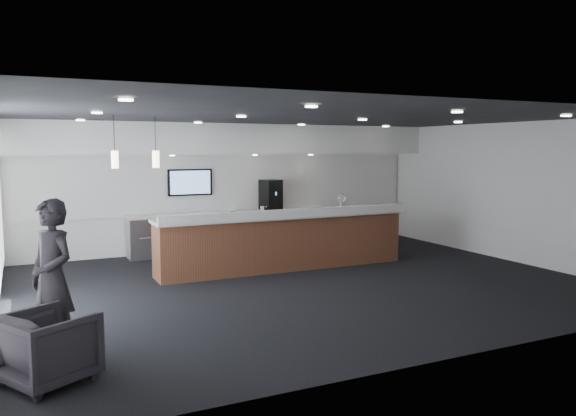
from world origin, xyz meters
name	(u,v)px	position (x,y,z in m)	size (l,w,h in m)	color
ground	(304,283)	(0.00, 0.00, 0.00)	(10.00, 10.00, 0.00)	black
ceiling	(305,116)	(0.00, 0.00, 3.00)	(10.00, 8.00, 0.02)	black
back_wall	(229,187)	(0.00, 4.00, 1.50)	(10.00, 0.02, 3.00)	white
right_wall	(509,192)	(5.00, 0.00, 1.50)	(0.02, 8.00, 3.00)	white
soffit_bulkhead	(235,139)	(0.00, 3.55, 2.65)	(10.00, 0.90, 0.70)	white
alcove_panel	(230,183)	(0.00, 3.97, 1.60)	(9.80, 0.06, 1.40)	white
back_credenza	(235,231)	(0.00, 3.64, 0.48)	(5.06, 0.66, 0.95)	gray
wall_tv	(190,182)	(-1.00, 3.91, 1.65)	(1.05, 0.08, 0.62)	black
pendant_left	(160,160)	(-2.40, 0.80, 2.25)	(0.12, 0.12, 0.30)	#F9EAC2
pendant_right	(118,160)	(-3.10, 0.80, 2.25)	(0.12, 0.12, 0.30)	#F9EAC2
ceiling_can_lights	(305,118)	(0.00, 0.00, 2.97)	(7.00, 5.00, 0.02)	white
service_counter	(284,241)	(0.19, 1.28, 0.58)	(5.25, 0.88, 1.49)	#5B2F1E
coffee_machine	(271,195)	(0.96, 3.67, 1.31)	(0.49, 0.58, 0.73)	black
info_sign_left	(233,207)	(-0.07, 3.58, 1.06)	(0.16, 0.02, 0.22)	white
info_sign_right	(274,204)	(0.99, 3.57, 1.09)	(0.20, 0.02, 0.27)	white
armchair	(48,347)	(-4.40, -2.71, 0.38)	(0.82, 0.84, 0.76)	black
lounge_guest	(52,277)	(-4.29, -1.83, 0.93)	(0.68, 0.45, 1.86)	black
cup_0	(283,207)	(1.23, 3.54, 1.00)	(0.10, 0.10, 0.10)	white
cup_1	(278,207)	(1.09, 3.54, 1.00)	(0.10, 0.10, 0.10)	white
cup_2	(273,208)	(0.95, 3.54, 1.00)	(0.10, 0.10, 0.10)	white
cup_3	(268,208)	(0.81, 3.54, 1.00)	(0.10, 0.10, 0.10)	white
cup_4	(262,208)	(0.67, 3.54, 1.00)	(0.10, 0.10, 0.10)	white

